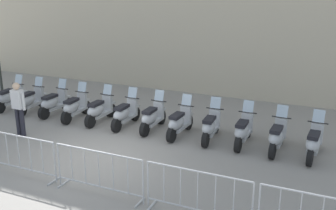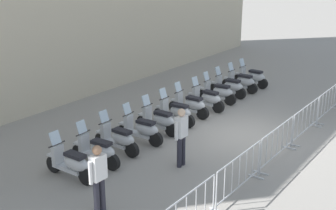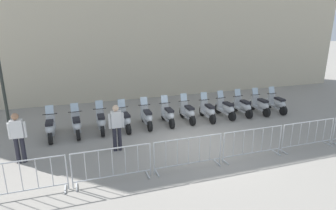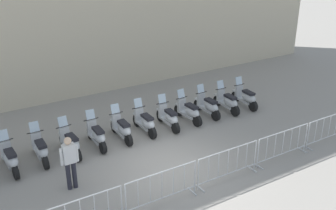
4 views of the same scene
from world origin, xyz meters
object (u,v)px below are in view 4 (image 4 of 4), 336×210
motorcycle_4 (97,135)px  barrier_segment_2 (162,188)px  barrier_segment_4 (283,145)px  motorcycle_1 (10,159)px  motorcycle_7 (169,117)px  barrier_segment_3 (228,164)px  motorcycle_5 (122,129)px  motorcycle_11 (246,97)px  motorcycle_2 (41,149)px  barrier_segment_5 (329,129)px  motorcycle_10 (228,102)px  motorcycle_3 (71,143)px  motorcycle_8 (189,111)px  officer_near_row_end (70,160)px  motorcycle_6 (145,122)px  motorcycle_9 (208,106)px

motorcycle_4 → barrier_segment_2: (1.09, -3.93, 0.07)m
barrier_segment_4 → motorcycle_1: bearing=164.7°
motorcycle_7 → barrier_segment_3: 4.03m
motorcycle_5 → motorcycle_11: (5.89, 1.11, 0.00)m
motorcycle_5 → barrier_segment_2: (0.11, -4.14, 0.07)m
motorcycle_2 → barrier_segment_5: 10.29m
motorcycle_10 → motorcycle_11: (0.99, 0.16, 0.00)m
motorcycle_1 → motorcycle_10: bearing=11.5°
motorcycle_1 → motorcycle_5: size_ratio=0.99×
motorcycle_4 → barrier_segment_3: (3.42, -3.47, 0.07)m
motorcycle_3 → motorcycle_8: size_ratio=1.00×
officer_near_row_end → motorcycle_11: bearing=24.0°
motorcycle_3 → motorcycle_1: bearing=-168.6°
barrier_segment_2 → barrier_segment_5: bearing=11.1°
motorcycle_4 → motorcycle_11: (6.87, 1.31, 0.00)m
barrier_segment_2 → officer_near_row_end: size_ratio=1.30×
motorcycle_3 → motorcycle_6: same height
motorcycle_1 → motorcycle_11: same height
motorcycle_2 → motorcycle_8: (5.89, 1.13, 0.00)m
motorcycle_5 → officer_near_row_end: officer_near_row_end is taller
motorcycle_10 → motorcycle_3: bearing=-168.5°
motorcycle_10 → motorcycle_9: bearing=-172.4°
motorcycle_8 → barrier_segment_5: 5.34m
motorcycle_1 → motorcycle_6: bearing=12.4°
motorcycle_3 → officer_near_row_end: size_ratio=0.98×
motorcycle_3 → barrier_segment_2: 4.22m
barrier_segment_4 → officer_near_row_end: 7.01m
motorcycle_4 → motorcycle_2: bearing=-170.1°
motorcycle_1 → motorcycle_8: 6.99m
barrier_segment_5 → barrier_segment_3: bearing=-168.9°
motorcycle_4 → barrier_segment_2: size_ratio=0.76×
motorcycle_7 → motorcycle_10: bearing=12.0°
motorcycle_2 → motorcycle_8: 6.00m
motorcycle_4 → barrier_segment_4: size_ratio=0.76×
motorcycle_2 → motorcycle_5: (2.95, 0.55, 0.00)m
motorcycle_8 → motorcycle_3: bearing=-168.1°
motorcycle_4 → motorcycle_5: same height
officer_near_row_end → motorcycle_3: bearing=83.2°
motorcycle_1 → motorcycle_9: 7.99m
motorcycle_10 → barrier_segment_4: motorcycle_10 is taller
motorcycle_5 → barrier_segment_5: 7.62m
motorcycle_2 → motorcycle_4: (1.97, 0.34, 0.00)m
motorcycle_10 → barrier_segment_4: size_ratio=0.76×
motorcycle_2 → motorcycle_3: size_ratio=1.01×
motorcycle_4 → officer_near_row_end: officer_near_row_end is taller
motorcycle_8 → officer_near_row_end: officer_near_row_end is taller
motorcycle_7 → barrier_segment_4: (2.80, -3.54, 0.07)m
motorcycle_3 → motorcycle_8: (4.89, 1.03, 0.00)m
motorcycle_3 → motorcycle_7: same height
motorcycle_6 → barrier_segment_2: (-0.86, -4.37, 0.07)m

